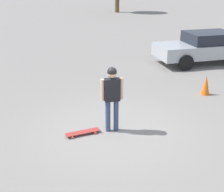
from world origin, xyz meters
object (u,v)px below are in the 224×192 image
(person, at_px, (112,93))
(skateboard, at_px, (83,132))
(car_parked_near, at_px, (206,47))
(traffic_cone, at_px, (206,85))

(person, height_order, skateboard, person)
(skateboard, bearing_deg, car_parked_near, -149.41)
(car_parked_near, distance_m, traffic_cone, 4.29)
(skateboard, xyz_separation_m, traffic_cone, (2.47, -4.24, 0.28))
(skateboard, distance_m, car_parked_near, 8.69)
(person, distance_m, traffic_cone, 4.23)
(car_parked_near, xyz_separation_m, traffic_cone, (-3.98, 1.54, -0.41))
(person, xyz_separation_m, traffic_cone, (2.32, -3.47, -0.74))
(traffic_cone, bearing_deg, person, 123.75)
(car_parked_near, bearing_deg, traffic_cone, 59.62)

